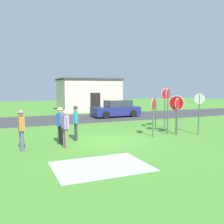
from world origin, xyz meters
TOP-DOWN VIEW (x-y plane):
  - ground_plane at (0.00, 0.00)m, footprint 80.00×80.00m
  - street_asphalt at (0.00, 9.58)m, footprint 60.00×6.40m
  - concrete_path at (-1.75, -3.58)m, footprint 3.20×2.40m
  - building_background at (4.14, 16.04)m, footprint 6.66×4.73m
  - parked_car_on_street at (4.62, 9.41)m, footprint 4.35×2.12m
  - stop_sign_rear_right at (4.16, 0.01)m, footprint 0.55×0.30m
  - stop_sign_leaning_right at (3.85, 0.47)m, footprint 0.50×0.38m
  - stop_sign_rear_left at (4.91, 2.29)m, footprint 0.69×0.24m
  - stop_sign_center_cluster at (4.19, 2.24)m, footprint 0.38×0.61m
  - stop_sign_tallest at (4.40, 0.42)m, footprint 0.57×0.67m
  - stop_sign_leaning_left at (2.66, 0.12)m, footprint 0.52×0.51m
  - stop_sign_far_back at (5.40, -0.32)m, footprint 0.27×0.58m
  - person_in_teal at (-2.34, 0.24)m, footprint 0.32×0.55m
  - person_in_dark_shirt at (-2.29, -0.59)m, footprint 0.28×0.56m
  - person_with_sunhat at (-4.09, -0.37)m, footprint 0.31×0.56m
  - person_near_signs at (-1.43, 0.85)m, footprint 0.33×0.54m

SIDE VIEW (x-z plane):
  - ground_plane at x=0.00m, z-range 0.00..0.00m
  - concrete_path at x=-1.75m, z-range 0.00..0.01m
  - street_asphalt at x=0.00m, z-range 0.00..0.01m
  - parked_car_on_street at x=4.62m, z-range -0.07..1.44m
  - person_in_dark_shirt at x=-2.29m, z-range 0.11..1.80m
  - person_in_teal at x=-2.34m, z-range 0.12..1.85m
  - person_with_sunhat at x=-4.09m, z-range 0.12..1.85m
  - person_near_signs at x=-1.43m, z-range 0.12..1.85m
  - stop_sign_rear_right at x=4.16m, z-range 0.34..2.41m
  - stop_sign_leaning_left at x=2.66m, z-range 0.38..2.51m
  - stop_sign_center_cluster at x=4.19m, z-range 0.39..2.55m
  - stop_sign_tallest at x=4.40m, z-range 0.42..2.62m
  - stop_sign_far_back at x=5.40m, z-range 0.38..2.72m
  - stop_sign_leaning_right at x=3.85m, z-range 0.41..3.04m
  - stop_sign_rear_left at x=4.91m, z-range 0.46..3.06m
  - building_background at x=4.14m, z-range 0.01..3.65m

